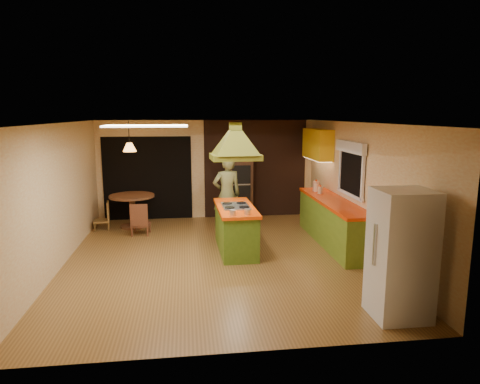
{
  "coord_description": "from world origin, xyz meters",
  "views": [
    {
      "loc": [
        -0.54,
        -7.64,
        2.67
      ],
      "look_at": [
        0.5,
        0.52,
        1.15
      ],
      "focal_mm": 32.0,
      "sensor_mm": 36.0,
      "label": 1
    }
  ],
  "objects": [
    {
      "name": "chair_left",
      "position": [
        -2.51,
        2.34,
        0.33
      ],
      "size": [
        0.4,
        0.4,
        0.65
      ],
      "primitive_type": null,
      "rotation": [
        0.0,
        0.0,
        -1.45
      ],
      "color": "brown",
      "rests_on": "ground"
    },
    {
      "name": "ceiling_plane",
      "position": [
        0.0,
        0.0,
        2.5
      ],
      "size": [
        6.5,
        6.5,
        0.0
      ],
      "primitive_type": "plane",
      "rotation": [
        3.14,
        0.0,
        0.0
      ],
      "color": "silver",
      "rests_on": "room_walls"
    },
    {
      "name": "upper_cabinets",
      "position": [
        2.57,
        2.2,
        1.95
      ],
      "size": [
        0.34,
        1.4,
        0.7
      ],
      "primitive_type": "cube",
      "color": "yellow",
      "rests_on": "room_walls"
    },
    {
      "name": "range_hood",
      "position": [
        0.4,
        0.42,
        2.25
      ],
      "size": [
        0.97,
        0.73,
        0.78
      ],
      "rotation": [
        0.0,
        0.0,
        0.06
      ],
      "color": "olive",
      "rests_on": "ceiling_plane"
    },
    {
      "name": "right_counter",
      "position": [
        2.45,
        0.6,
        0.46
      ],
      "size": [
        0.62,
        3.05,
        0.92
      ],
      "color": "olive",
      "rests_on": "ground"
    },
    {
      "name": "kitchen_island",
      "position": [
        0.4,
        0.42,
        0.45
      ],
      "size": [
        0.74,
        1.78,
        0.9
      ],
      "rotation": [
        0.0,
        0.0,
        0.02
      ],
      "color": "#51771D",
      "rests_on": "ground"
    },
    {
      "name": "canister_small",
      "position": [
        2.4,
        1.35,
        0.99
      ],
      "size": [
        0.14,
        0.14,
        0.15
      ],
      "primitive_type": "cylinder",
      "rotation": [
        0.0,
        0.0,
        0.26
      ],
      "color": "beige",
      "rests_on": "right_counter"
    },
    {
      "name": "wall_oven",
      "position": [
        0.81,
        2.95,
        0.89
      ],
      "size": [
        0.6,
        0.61,
        1.78
      ],
      "rotation": [
        0.0,
        0.0,
        0.02
      ],
      "color": "#422515",
      "rests_on": "ground"
    },
    {
      "name": "pendant_lamp",
      "position": [
        -1.81,
        2.44,
        1.9
      ],
      "size": [
        0.38,
        0.38,
        0.2
      ],
      "primitive_type": "cone",
      "rotation": [
        0.0,
        0.0,
        0.26
      ],
      "color": "#FF9E3F",
      "rests_on": "ceiling_plane"
    },
    {
      "name": "chair_near",
      "position": [
        -1.56,
        1.79,
        0.36
      ],
      "size": [
        0.43,
        0.43,
        0.73
      ],
      "primitive_type": null,
      "rotation": [
        0.0,
        0.0,
        3.06
      ],
      "color": "brown",
      "rests_on": "ground"
    },
    {
      "name": "window_right",
      "position": [
        2.7,
        0.4,
        1.77
      ],
      "size": [
        0.12,
        1.35,
        1.06
      ],
      "color": "black",
      "rests_on": "room_walls"
    },
    {
      "name": "nook_opening",
      "position": [
        -1.5,
        3.23,
        1.05
      ],
      "size": [
        2.2,
        0.03,
        2.1
      ],
      "primitive_type": "cube",
      "color": "black",
      "rests_on": "ground"
    },
    {
      "name": "room_walls",
      "position": [
        0.0,
        0.0,
        1.25
      ],
      "size": [
        5.5,
        6.5,
        6.5
      ],
      "color": "beige",
      "rests_on": "ground"
    },
    {
      "name": "ground",
      "position": [
        0.0,
        0.0,
        0.0
      ],
      "size": [
        6.5,
        6.5,
        0.0
      ],
      "primitive_type": "plane",
      "color": "brown",
      "rests_on": "ground"
    },
    {
      "name": "man",
      "position": [
        0.35,
        1.65,
        0.89
      ],
      "size": [
        0.72,
        0.55,
        1.77
      ],
      "primitive_type": "imported",
      "rotation": [
        0.0,
        0.0,
        3.35
      ],
      "color": "brown",
      "rests_on": "ground"
    },
    {
      "name": "canister_large",
      "position": [
        2.4,
        1.66,
        1.03
      ],
      "size": [
        0.2,
        0.2,
        0.22
      ],
      "primitive_type": "cylinder",
      "rotation": [
        0.0,
        0.0,
        0.39
      ],
      "color": "beige",
      "rests_on": "right_counter"
    },
    {
      "name": "brick_panel",
      "position": [
        1.25,
        3.23,
        1.25
      ],
      "size": [
        2.64,
        0.03,
        2.5
      ],
      "primitive_type": "cube",
      "color": "#381E14",
      "rests_on": "ground"
    },
    {
      "name": "fluor_panel",
      "position": [
        -1.1,
        -1.2,
        2.48
      ],
      "size": [
        1.2,
        0.6,
        0.03
      ],
      "primitive_type": "cube",
      "color": "white",
      "rests_on": "ceiling_plane"
    },
    {
      "name": "canister_medium",
      "position": [
        2.4,
        1.62,
        1.01
      ],
      "size": [
        0.16,
        0.16,
        0.18
      ],
      "primitive_type": "cylinder",
      "rotation": [
        0.0,
        0.0,
        0.33
      ],
      "color": "#FBE9CA",
      "rests_on": "right_counter"
    },
    {
      "name": "refrigerator",
      "position": [
        2.22,
        -2.63,
        0.86
      ],
      "size": [
        0.71,
        0.67,
        1.72
      ],
      "primitive_type": "cube",
      "rotation": [
        0.0,
        0.0,
        -0.0
      ],
      "color": "silver",
      "rests_on": "ground"
    },
    {
      "name": "dining_table",
      "position": [
        -1.81,
        2.44,
        0.55
      ],
      "size": [
        1.05,
        1.05,
        0.78
      ],
      "rotation": [
        0.0,
        0.0,
        0.15
      ],
      "color": "brown",
      "rests_on": "ground"
    }
  ]
}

